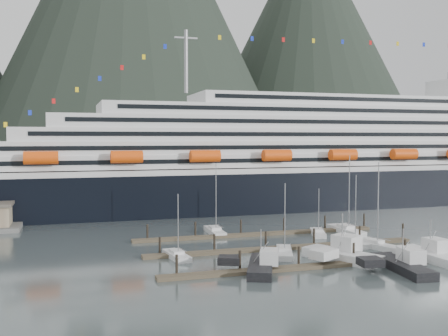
% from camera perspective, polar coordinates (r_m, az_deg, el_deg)
% --- Properties ---
extents(ground, '(1600.00, 1600.00, 0.00)m').
position_cam_1_polar(ground, '(89.21, 10.38, -8.87)').
color(ground, '#4B5858').
rests_on(ground, ground).
extents(mountains, '(870.00, 440.00, 420.00)m').
position_cam_1_polar(mountains, '(687.75, -9.18, 15.39)').
color(mountains, black).
rests_on(mountains, ground).
extents(cruise_ship, '(210.00, 30.40, 50.30)m').
position_cam_1_polar(cruise_ship, '(149.98, 10.98, 0.68)').
color(cruise_ship, black).
rests_on(cruise_ship, ground).
extents(dock_near, '(48.18, 2.28, 3.20)m').
position_cam_1_polar(dock_near, '(78.32, 10.53, -10.35)').
color(dock_near, '#4E4432').
rests_on(dock_near, ground).
extents(dock_mid, '(48.18, 2.28, 3.20)m').
position_cam_1_polar(dock_mid, '(89.76, 6.65, -8.56)').
color(dock_mid, '#4E4432').
rests_on(dock_mid, ground).
extents(dock_far, '(48.18, 2.28, 3.20)m').
position_cam_1_polar(dock_far, '(101.57, 3.69, -7.16)').
color(dock_far, '#4E4432').
rests_on(dock_far, ground).
extents(sailboat_a, '(3.29, 7.93, 10.48)m').
position_cam_1_polar(sailboat_a, '(82.81, -5.18, -9.51)').
color(sailboat_a, silver).
rests_on(sailboat_a, ground).
extents(sailboat_b, '(5.52, 9.28, 12.00)m').
position_cam_1_polar(sailboat_b, '(85.05, 6.59, -9.16)').
color(sailboat_b, silver).
rests_on(sailboat_b, ground).
extents(sailboat_d, '(5.68, 10.79, 15.09)m').
position_cam_1_polar(sailboat_d, '(93.74, 15.85, -8.09)').
color(sailboat_d, silver).
rests_on(sailboat_d, ground).
extents(sailboat_e, '(2.88, 9.57, 14.27)m').
position_cam_1_polar(sailboat_e, '(102.93, -1.00, -6.95)').
color(sailboat_e, silver).
rests_on(sailboat_e, ground).
extents(sailboat_f, '(4.72, 8.03, 9.45)m').
position_cam_1_polar(sailboat_f, '(103.05, 10.19, -7.01)').
color(sailboat_f, silver).
rests_on(sailboat_f, ground).
extents(sailboat_g, '(2.87, 10.90, 15.84)m').
position_cam_1_polar(sailboat_g, '(106.86, 13.11, -6.64)').
color(sailboat_g, silver).
rests_on(sailboat_g, ground).
extents(sailboat_h, '(4.52, 8.21, 12.71)m').
position_cam_1_polar(sailboat_h, '(94.76, 13.73, -7.94)').
color(sailboat_h, silver).
rests_on(sailboat_h, ground).
extents(trawler_a, '(9.85, 12.11, 6.44)m').
position_cam_1_polar(trawler_a, '(74.98, 3.92, -10.50)').
color(trawler_a, black).
rests_on(trawler_a, ground).
extents(trawler_b, '(11.03, 12.80, 8.03)m').
position_cam_1_polar(trawler_b, '(82.63, 12.66, -9.17)').
color(trawler_b, silver).
rests_on(trawler_b, ground).
extents(trawler_c, '(9.30, 13.10, 6.52)m').
position_cam_1_polar(trawler_c, '(79.12, 18.75, -9.93)').
color(trawler_c, black).
rests_on(trawler_c, ground).
extents(trawler_d, '(8.65, 11.68, 6.84)m').
position_cam_1_polar(trawler_d, '(87.12, 21.43, -8.75)').
color(trawler_d, silver).
rests_on(trawler_d, ground).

